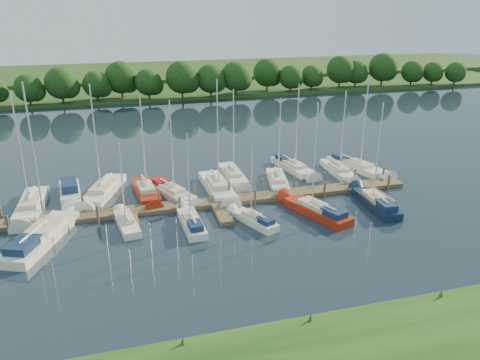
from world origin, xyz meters
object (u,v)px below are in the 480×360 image
object	(u,v)px
dock	(217,205)
sailboat_s_2	(191,223)
motorboat	(70,192)
sailboat_n_0	(31,208)
sailboat_n_5	(218,189)

from	to	relation	value
dock	sailboat_s_2	world-z (taller)	sailboat_s_2
dock	motorboat	xyz separation A→B (m)	(-13.51, 6.62, 0.17)
dock	motorboat	bearing A→B (deg)	153.90
sailboat_n_0	sailboat_s_2	bearing A→B (deg)	153.99
sailboat_s_2	sailboat_n_5	bearing A→B (deg)	58.93
motorboat	sailboat_s_2	xyz separation A→B (m)	(10.43, -10.14, -0.05)
sailboat_n_5	sailboat_n_0	bearing A→B (deg)	-1.46
sailboat_n_0	sailboat_n_5	distance (m)	17.80
sailboat_s_2	sailboat_n_0	bearing A→B (deg)	150.34
motorboat	sailboat_s_2	world-z (taller)	sailboat_s_2
motorboat	sailboat_n_5	world-z (taller)	sailboat_n_5
sailboat_n_0	sailboat_n_5	xyz separation A→B (m)	(17.80, -0.10, 0.00)
motorboat	sailboat_s_2	size ratio (longest dim) A/B	0.78
sailboat_n_0	sailboat_s_2	size ratio (longest dim) A/B	1.36
dock	sailboat_n_0	world-z (taller)	sailboat_n_0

